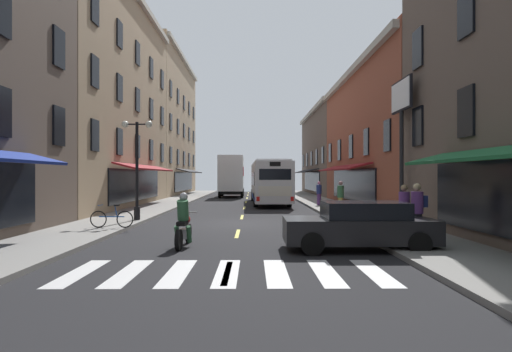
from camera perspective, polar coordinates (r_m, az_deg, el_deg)
name	(u,v)px	position (r m, az deg, el deg)	size (l,w,h in m)	color
ground_plane	(240,224)	(19.74, -2.10, -6.43)	(34.80, 80.00, 0.10)	black
lane_centre_dashes	(240,224)	(19.49, -2.12, -6.36)	(0.14, 73.90, 0.01)	#DBCC4C
crosswalk_near	(227,272)	(9.86, -3.84, -12.63)	(7.10, 2.80, 0.01)	silver
sidewalk_left	(111,222)	(20.76, -18.69, -5.78)	(3.00, 80.00, 0.14)	gray
sidewalk_right	(369,222)	(20.43, 14.78, -5.88)	(3.00, 80.00, 0.14)	gray
storefront_row_left	(6,73)	(24.59, -30.19, 11.70)	(9.44, 79.90, 15.77)	brown
billboard_sign	(402,117)	(19.91, 18.73, 7.40)	(0.40, 2.36, 6.22)	black
transit_bus	(269,182)	(33.57, 1.77, -0.74)	(2.86, 12.19, 3.29)	silver
box_truck	(231,176)	(43.94, -3.27, -0.04)	(2.54, 7.20, 4.17)	#B21E19
sedan_near	(360,225)	(12.97, 13.59, -6.40)	(4.33, 1.98, 1.41)	black
sedan_mid	(234,188)	(52.71, -2.95, -1.56)	(2.04, 4.52, 1.44)	maroon
motorcycle_rider	(184,224)	(13.34, -9.57, -6.25)	(0.62, 2.07, 1.66)	black
bicycle_near	(112,218)	(17.79, -18.58, -5.35)	(1.71, 0.48, 0.91)	black
pedestrian_near	(418,211)	(14.13, 20.64, -4.33)	(0.53, 0.43, 1.80)	black
pedestrian_mid	(404,209)	(15.49, 19.06, -4.19)	(0.36, 0.36, 1.73)	maroon
pedestrian_far	(341,197)	(23.95, 11.15, -2.68)	(0.36, 0.36, 1.75)	#B29947
pedestrian_rear	(319,193)	(30.17, 8.35, -2.25)	(0.36, 0.36, 1.64)	#66387F
street_lamp_twin	(137,165)	(20.56, -15.50, 1.47)	(1.42, 0.32, 4.57)	black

